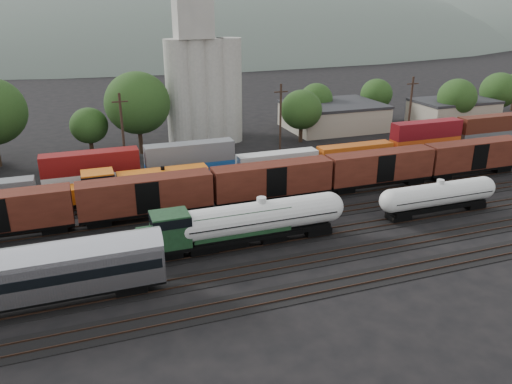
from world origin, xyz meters
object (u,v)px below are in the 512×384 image
object	(u,v)px
passenger_coach	(9,277)
tank_car_a	(261,218)
green_locomotive	(212,228)
grain_silo	(203,79)
orange_locomotive	(138,185)

from	to	relation	value
passenger_coach	tank_car_a	bearing A→B (deg)	12.23
tank_car_a	passenger_coach	size ratio (longest dim) A/B	0.77
tank_car_a	passenger_coach	xyz separation A→B (m)	(-23.07, -5.00, 0.48)
green_locomotive	grain_silo	xyz separation A→B (m)	(9.71, 41.00, 8.70)
tank_car_a	passenger_coach	bearing A→B (deg)	-167.77
orange_locomotive	grain_silo	world-z (taller)	grain_silo
orange_locomotive	grain_silo	size ratio (longest dim) A/B	0.63
passenger_coach	orange_locomotive	bearing A→B (deg)	57.91
tank_car_a	orange_locomotive	bearing A→B (deg)	125.06
passenger_coach	grain_silo	xyz separation A→B (m)	(27.58, 46.00, 7.91)
tank_car_a	passenger_coach	world-z (taller)	passenger_coach
green_locomotive	tank_car_a	size ratio (longest dim) A/B	0.91
green_locomotive	grain_silo	distance (m)	43.02
orange_locomotive	grain_silo	bearing A→B (deg)	59.96
green_locomotive	grain_silo	size ratio (longest dim) A/B	0.58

